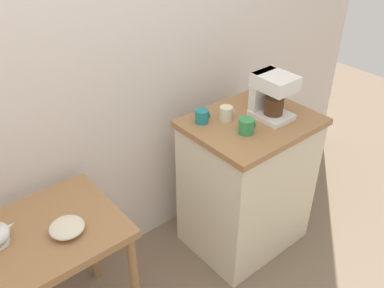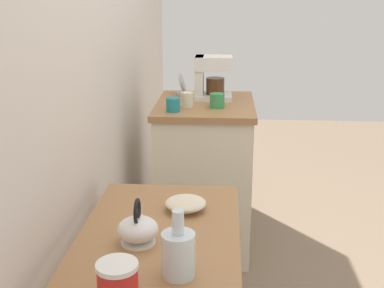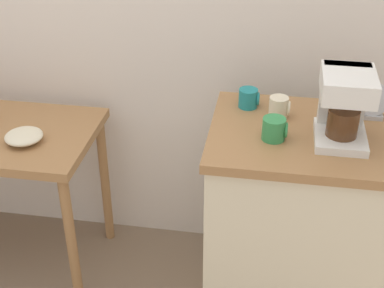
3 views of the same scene
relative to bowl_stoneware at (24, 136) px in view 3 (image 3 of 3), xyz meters
The scene contains 8 objects.
ground_plane 0.86m from the bowl_stoneware, ahead, with size 8.00×8.00×0.00m, color #7A6651.
kitchen_counter 1.19m from the bowl_stoneware, ahead, with size 0.73×0.58×0.91m.
bowl_stoneware is the anchor object (origin of this frame).
coffee_maker 1.28m from the bowl_stoneware, ahead, with size 0.18×0.22×0.26m.
mug_small_cream 1.05m from the bowl_stoneware, ahead, with size 0.08×0.07×0.08m.
mug_dark_teal 0.94m from the bowl_stoneware, ahead, with size 0.08×0.07×0.08m.
mug_tall_green 1.04m from the bowl_stoneware, ahead, with size 0.09×0.08×0.08m.
table_clock 1.40m from the bowl_stoneware, ahead, with size 0.13×0.06×0.14m.
Camera 3 is at (0.63, -1.85, 1.92)m, focal length 51.90 mm.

